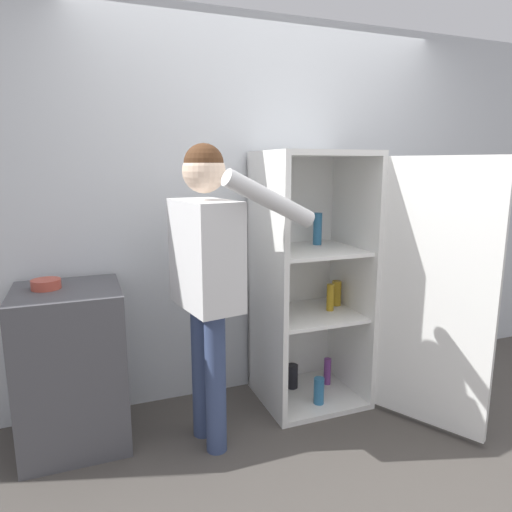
% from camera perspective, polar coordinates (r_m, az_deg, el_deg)
% --- Properties ---
extents(ground_plane, '(12.00, 12.00, 0.00)m').
position_cam_1_polar(ground_plane, '(2.81, 9.49, -23.23)').
color(ground_plane, '#4C4742').
extents(wall_back, '(7.00, 0.06, 2.55)m').
position_cam_1_polar(wall_back, '(3.21, 1.32, 5.74)').
color(wall_back, silver).
rests_on(wall_back, ground_plane).
extents(refrigerator, '(1.02, 1.20, 1.67)m').
position_cam_1_polar(refrigerator, '(3.03, 9.72, -3.36)').
color(refrigerator, white).
rests_on(refrigerator, ground_plane).
extents(person, '(0.72, 0.59, 1.70)m').
position_cam_1_polar(person, '(2.47, -6.08, -0.69)').
color(person, '#384770').
rests_on(person, ground_plane).
extents(counter, '(0.57, 0.56, 0.92)m').
position_cam_1_polar(counter, '(2.86, -22.01, -12.76)').
color(counter, '#4C4C51').
rests_on(counter, ground_plane).
extents(bowl, '(0.16, 0.16, 0.05)m').
position_cam_1_polar(bowl, '(2.75, -24.77, -3.22)').
color(bowl, '#B24738').
rests_on(bowl, counter).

